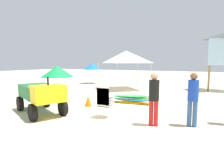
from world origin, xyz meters
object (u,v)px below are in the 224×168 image
lifeguard_near_left (193,96)px  beach_umbrella_mid (57,71)px  stacked_plastic_chairs (105,99)px  lifeguard_near_right (154,96)px  surfboard_pile (132,99)px  lifeguard_tower (223,49)px  traffic_cone_near (88,101)px  beach_umbrella_left (92,66)px  utility_cart (41,94)px  popup_canopy (126,57)px

lifeguard_near_left → beach_umbrella_mid: bearing=160.5°
stacked_plastic_chairs → lifeguard_near_right: 1.80m
surfboard_pile → lifeguard_tower: lifeguard_tower is taller
traffic_cone_near → lifeguard_near_left: bearing=-9.5°
surfboard_pile → beach_umbrella_left: size_ratio=1.31×
utility_cart → lifeguard_near_left: 5.48m
utility_cart → stacked_plastic_chairs: bearing=14.2°
utility_cart → lifeguard_tower: (6.44, 10.29, 2.17)m
lifeguard_near_left → popup_canopy: size_ratio=0.56×
beach_umbrella_left → beach_umbrella_mid: size_ratio=0.91×
traffic_cone_near → utility_cart: bearing=-115.0°
lifeguard_near_left → beach_umbrella_mid: beach_umbrella_mid is taller
lifeguard_tower → traffic_cone_near: bearing=-123.5°
lifeguard_near_left → popup_canopy: 8.48m
stacked_plastic_chairs → surfboard_pile: 2.80m
lifeguard_near_left → lifeguard_tower: (1.08, 9.15, 1.98)m
utility_cart → lifeguard_tower: lifeguard_tower is taller
stacked_plastic_chairs → popup_canopy: (-2.30, 7.09, 1.71)m
popup_canopy → beach_umbrella_left: size_ratio=1.55×
surfboard_pile → beach_umbrella_left: beach_umbrella_left is taller
lifeguard_near_left → beach_umbrella_mid: 9.05m
lifeguard_near_right → traffic_cone_near: (-3.39, 1.24, -0.73)m
lifeguard_tower → traffic_cone_near: lifeguard_tower is taller
surfboard_pile → lifeguard_near_left: 3.77m
traffic_cone_near → lifeguard_tower: bearing=56.5°
popup_canopy → beach_umbrella_left: 5.08m
utility_cart → lifeguard_near_left: bearing=12.0°
surfboard_pile → beach_umbrella_mid: size_ratio=1.19×
utility_cart → stacked_plastic_chairs: utility_cart is taller
utility_cart → stacked_plastic_chairs: (2.50, 0.63, -0.09)m
beach_umbrella_left → traffic_cone_near: (5.18, -8.05, -1.40)m
traffic_cone_near → surfboard_pile: bearing=44.1°
stacked_plastic_chairs → beach_umbrella_left: bearing=126.1°
lifeguard_near_right → popup_canopy: size_ratio=0.56×
popup_canopy → lifeguard_near_right: bearing=-60.0°
beach_umbrella_mid → surfboard_pile: bearing=-7.8°
stacked_plastic_chairs → lifeguard_near_right: size_ratio=0.71×
beach_umbrella_left → popup_canopy: bearing=-26.3°
stacked_plastic_chairs → lifeguard_tower: (3.94, 9.66, 2.26)m
lifeguard_near_right → traffic_cone_near: size_ratio=3.50×
lifeguard_tower → stacked_plastic_chairs: bearing=-112.2°
lifeguard_near_left → lifeguard_tower: lifeguard_tower is taller
beach_umbrella_left → stacked_plastic_chairs: bearing=-53.9°
lifeguard_tower → popup_canopy: bearing=-157.6°
utility_cart → lifeguard_tower: size_ratio=0.69×
surfboard_pile → lifeguard_near_left: lifeguard_near_left is taller
utility_cart → lifeguard_near_right: bearing=8.7°
utility_cart → lifeguard_near_left: (5.36, 1.14, 0.19)m
lifeguard_near_right → stacked_plastic_chairs: bearing=-179.4°
lifeguard_near_left → lifeguard_near_right: lifeguard_near_left is taller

